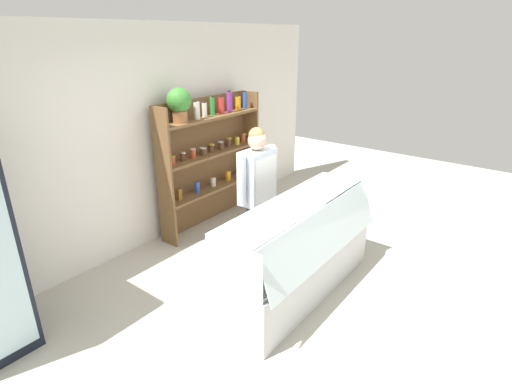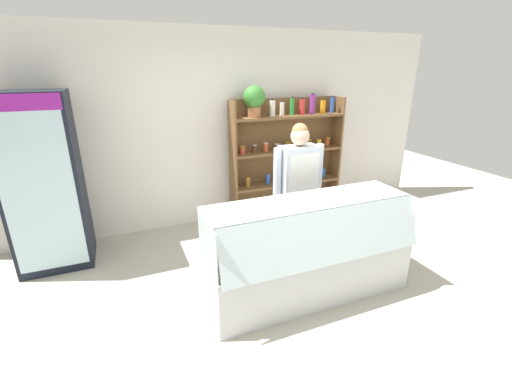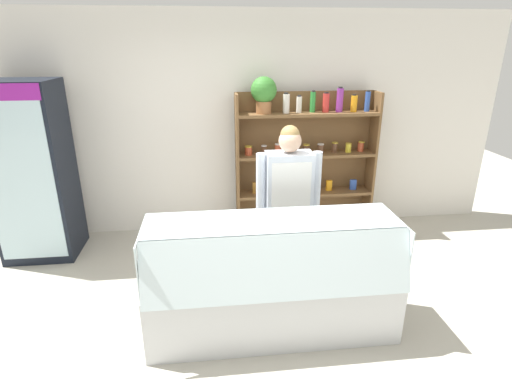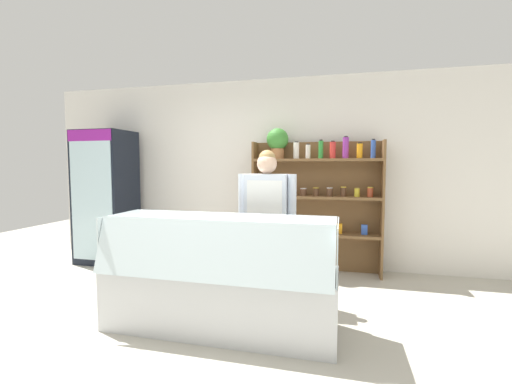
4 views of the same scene
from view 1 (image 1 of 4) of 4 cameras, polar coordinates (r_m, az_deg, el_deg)
The scene contains 5 objects.
ground_plane at distance 4.29m, azimuth 5.90°, elevation -15.06°, with size 12.00×12.00×0.00m, color #B7B2A3.
back_wall at distance 5.14m, azimuth -15.58°, elevation 7.29°, with size 6.80×0.10×2.70m, color white.
shelving_unit at distance 5.47m, azimuth -7.24°, elevation 6.23°, with size 1.72×0.30×1.96m.
deli_display_case at distance 4.25m, azimuth 5.90°, elevation -10.31°, with size 2.04×0.71×1.01m.
shop_clerk at distance 4.54m, azimuth 0.22°, elevation 1.00°, with size 0.63×0.25×1.62m.
Camera 1 is at (-2.96, -1.75, 2.56)m, focal length 28.00 mm.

